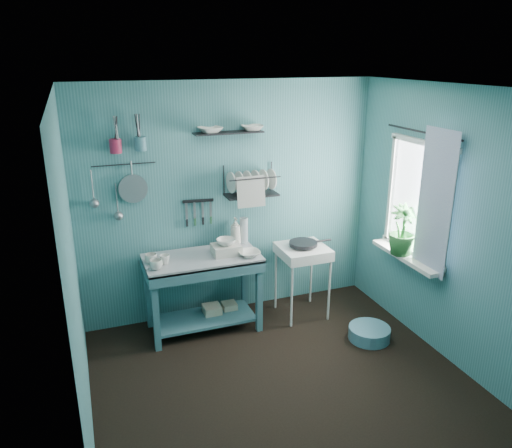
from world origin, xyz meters
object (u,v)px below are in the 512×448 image
object	(u,v)px
mug_right	(151,259)
work_counter	(203,293)
mug_mid	(165,260)
colander	(133,189)
soap_bottle	(235,231)
utensil_cup_teal	(141,144)
frying_pan	(303,243)
water_bottle	(244,230)
utensil_cup_magenta	(116,146)
storage_tin_large	(212,315)
wash_tub	(226,249)
floor_basin	(369,333)
storage_tin_small	(229,311)
hotplate_stand	(302,281)
dish_rack	(251,181)
mug_left	(156,265)
potted_plant	(403,230)

from	to	relation	value
mug_right	work_counter	bearing A→B (deg)	0.00
mug_mid	colander	distance (m)	0.76
soap_bottle	utensil_cup_teal	size ratio (longest dim) A/B	2.30
frying_pan	soap_bottle	bearing A→B (deg)	158.53
water_bottle	utensil_cup_magenta	world-z (taller)	utensil_cup_magenta
colander	storage_tin_large	distance (m)	1.56
wash_tub	utensil_cup_magenta	bearing A→B (deg)	163.39
soap_bottle	floor_basin	size ratio (longest dim) A/B	0.72
storage_tin_small	soap_bottle	bearing A→B (deg)	45.00
hotplate_stand	storage_tin_large	world-z (taller)	hotplate_stand
dish_rack	utensil_cup_magenta	size ratio (longest dim) A/B	4.23
work_counter	mug_right	xyz separation A→B (m)	(-0.50, 0.00, 0.46)
mug_left	mug_mid	world-z (taller)	mug_left
soap_bottle	utensil_cup_teal	distance (m)	1.33
soap_bottle	potted_plant	xyz separation A→B (m)	(1.46, -0.85, 0.12)
utensil_cup_teal	mug_mid	bearing A→B (deg)	-72.13
mug_left	wash_tub	xyz separation A→B (m)	(0.73, 0.14, 0.00)
soap_bottle	dish_rack	size ratio (longest dim) A/B	0.54
utensil_cup_teal	floor_basin	xyz separation A→B (m)	(2.00, -1.05, -1.87)
work_counter	colander	world-z (taller)	colander
floor_basin	utensil_cup_teal	bearing A→B (deg)	152.33
hotplate_stand	water_bottle	bearing A→B (deg)	157.51
soap_bottle	utensil_cup_magenta	size ratio (longest dim) A/B	2.30
dish_rack	colander	world-z (taller)	dish_rack
utensil_cup_teal	hotplate_stand	bearing A→B (deg)	-11.86
wash_tub	storage_tin_large	world-z (taller)	wash_tub
potted_plant	work_counter	bearing A→B (deg)	160.85
wash_tub	storage_tin_small	size ratio (longest dim) A/B	1.40
storage_tin_large	floor_basin	world-z (taller)	storage_tin_large
mug_left	wash_tub	size ratio (longest dim) A/B	0.44
mug_right	water_bottle	size ratio (longest dim) A/B	0.44
utensil_cup_teal	potted_plant	world-z (taller)	utensil_cup_teal
frying_pan	potted_plant	world-z (taller)	potted_plant
work_counter	potted_plant	size ratio (longest dim) A/B	2.27
mug_mid	colander	bearing A→B (deg)	119.73
utensil_cup_teal	potted_plant	size ratio (longest dim) A/B	0.26
hotplate_stand	floor_basin	distance (m)	0.90
work_counter	colander	distance (m)	1.27
storage_tin_small	mug_left	bearing A→B (deg)	-162.90
water_bottle	utensil_cup_teal	size ratio (longest dim) A/B	2.15
potted_plant	soap_bottle	bearing A→B (deg)	149.73
wash_tub	potted_plant	world-z (taller)	potted_plant
storage_tin_small	dish_rack	bearing A→B (deg)	24.16
storage_tin_large	floor_basin	size ratio (longest dim) A/B	0.53
storage_tin_large	utensil_cup_magenta	bearing A→B (deg)	165.03
hotplate_stand	storage_tin_large	distance (m)	1.04
mug_mid	soap_bottle	bearing A→B (deg)	18.00
mug_right	water_bottle	distance (m)	1.05
work_counter	dish_rack	xyz separation A→B (m)	(0.61, 0.22, 1.08)
dish_rack	potted_plant	xyz separation A→B (m)	(1.28, -0.87, -0.41)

